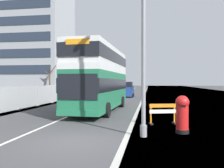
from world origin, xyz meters
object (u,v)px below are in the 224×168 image
object	(u,v)px
red_pillar_postbox	(182,113)
lamppost_foreground	(144,49)
car_oncoming_near	(127,90)
double_decker_bus	(101,78)
car_receding_mid	(101,89)
roadworks_barrier	(163,112)

from	to	relation	value
red_pillar_postbox	lamppost_foreground	bearing A→B (deg)	-150.45
red_pillar_postbox	car_oncoming_near	bearing A→B (deg)	100.98
double_decker_bus	red_pillar_postbox	distance (m)	9.40
lamppost_foreground	car_receding_mid	xyz separation A→B (m)	(-8.68, 32.82, -2.76)
red_pillar_postbox	car_oncoming_near	xyz separation A→B (m)	(-4.92, 25.35, 0.15)
car_oncoming_near	roadworks_barrier	bearing A→B (deg)	-79.79
roadworks_barrier	car_receding_mid	bearing A→B (deg)	108.05
lamppost_foreground	roadworks_barrier	xyz separation A→B (m)	(0.97, 3.21, -3.05)
car_oncoming_near	car_receding_mid	xyz separation A→B (m)	(-5.48, 6.49, -0.11)
lamppost_foreground	red_pillar_postbox	distance (m)	3.44
lamppost_foreground	car_receding_mid	world-z (taller)	lamppost_foreground
lamppost_foreground	roadworks_barrier	distance (m)	4.54
red_pillar_postbox	car_receding_mid	size ratio (longest dim) A/B	0.38
car_receding_mid	lamppost_foreground	bearing A→B (deg)	-75.19
red_pillar_postbox	roadworks_barrier	xyz separation A→B (m)	(-0.75, 2.23, -0.25)
red_pillar_postbox	roadworks_barrier	world-z (taller)	red_pillar_postbox
double_decker_bus	roadworks_barrier	bearing A→B (deg)	-48.84
roadworks_barrier	car_oncoming_near	distance (m)	23.50
car_receding_mid	car_oncoming_near	bearing A→B (deg)	-49.81
roadworks_barrier	car_receding_mid	size ratio (longest dim) A/B	0.34
car_oncoming_near	lamppost_foreground	bearing A→B (deg)	-83.09
double_decker_bus	car_oncoming_near	size ratio (longest dim) A/B	2.48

